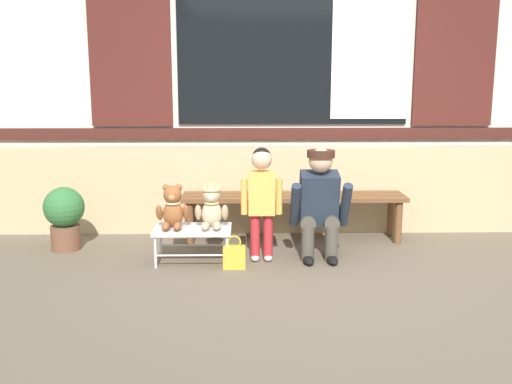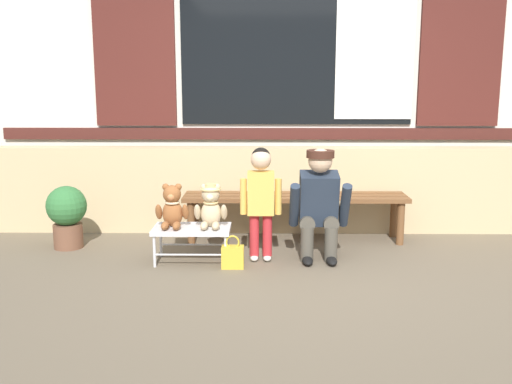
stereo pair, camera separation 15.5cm
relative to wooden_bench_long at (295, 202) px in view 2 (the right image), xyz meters
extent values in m
plane|color=brown|center=(0.05, -1.06, -0.37)|extent=(60.00, 60.00, 0.00)
cube|color=tan|center=(0.05, 0.37, 0.05)|extent=(6.62, 0.25, 0.85)
cube|color=silver|center=(0.05, 0.89, 1.23)|extent=(6.76, 0.20, 3.21)
cube|color=#471E19|center=(0.05, 0.77, 0.58)|extent=(6.21, 0.04, 0.12)
cube|color=black|center=(0.05, 0.78, 1.38)|extent=(2.40, 0.03, 1.40)
cube|color=silver|center=(0.84, 0.76, 1.38)|extent=(0.80, 0.02, 1.29)
cube|color=#4C1E19|center=(-1.63, 0.77, 1.38)|extent=(0.84, 0.05, 1.43)
cube|color=#4C1E19|center=(1.73, 0.77, 1.38)|extent=(0.84, 0.05, 1.43)
cube|color=brown|center=(0.00, -0.14, 0.05)|extent=(2.10, 0.11, 0.04)
cube|color=brown|center=(0.00, 0.00, 0.05)|extent=(2.10, 0.11, 0.04)
cube|color=brown|center=(0.00, 0.14, 0.05)|extent=(2.10, 0.11, 0.04)
cylinder|color=brown|center=(-0.97, -0.14, -0.17)|extent=(0.07, 0.07, 0.40)
cylinder|color=brown|center=(-0.97, 0.14, -0.17)|extent=(0.07, 0.07, 0.40)
cylinder|color=brown|center=(0.97, -0.14, -0.17)|extent=(0.07, 0.07, 0.40)
cylinder|color=brown|center=(0.97, 0.14, -0.17)|extent=(0.07, 0.07, 0.40)
cube|color=silver|center=(-0.89, -0.68, -0.09)|extent=(0.64, 0.36, 0.04)
cylinder|color=silver|center=(-1.18, -0.83, -0.24)|extent=(0.02, 0.02, 0.26)
cylinder|color=silver|center=(-1.18, -0.53, -0.24)|extent=(0.02, 0.02, 0.26)
cylinder|color=silver|center=(-0.60, -0.83, -0.24)|extent=(0.02, 0.02, 0.26)
cylinder|color=silver|center=(-0.60, -0.53, -0.24)|extent=(0.02, 0.02, 0.26)
cylinder|color=silver|center=(-0.89, -0.83, -0.27)|extent=(0.58, 0.02, 0.02)
cylinder|color=silver|center=(-0.89, -0.53, -0.27)|extent=(0.58, 0.02, 0.02)
ellipsoid|color=#93562D|center=(-1.05, -0.66, 0.04)|extent=(0.17, 0.14, 0.22)
sphere|color=#93562D|center=(-1.05, -0.67, 0.20)|extent=(0.15, 0.15, 0.15)
sphere|color=#C87B48|center=(-1.05, -0.73, 0.19)|extent=(0.06, 0.06, 0.06)
sphere|color=#93562D|center=(-1.11, -0.66, 0.26)|extent=(0.06, 0.06, 0.06)
ellipsoid|color=#93562D|center=(-1.16, -0.69, 0.06)|extent=(0.06, 0.11, 0.16)
ellipsoid|color=#93562D|center=(-1.10, -0.78, -0.04)|extent=(0.06, 0.15, 0.06)
sphere|color=#93562D|center=(-1.00, -0.66, 0.26)|extent=(0.06, 0.06, 0.06)
ellipsoid|color=#93562D|center=(-0.94, -0.69, 0.06)|extent=(0.06, 0.11, 0.16)
ellipsoid|color=#93562D|center=(-1.01, -0.78, -0.04)|extent=(0.06, 0.15, 0.06)
torus|color=beige|center=(-1.05, -0.67, 0.13)|extent=(0.13, 0.13, 0.02)
ellipsoid|color=#CCB289|center=(-0.73, -0.66, 0.04)|extent=(0.17, 0.14, 0.22)
sphere|color=#CCB289|center=(-0.73, -0.67, 0.20)|extent=(0.15, 0.15, 0.15)
sphere|color=#FFEEBB|center=(-0.73, -0.73, 0.19)|extent=(0.06, 0.06, 0.06)
sphere|color=#CCB289|center=(-0.79, -0.66, 0.26)|extent=(0.06, 0.06, 0.06)
ellipsoid|color=#CCB289|center=(-0.84, -0.69, 0.06)|extent=(0.06, 0.11, 0.16)
ellipsoid|color=#CCB289|center=(-0.78, -0.78, -0.04)|extent=(0.06, 0.15, 0.06)
sphere|color=#CCB289|center=(-0.68, -0.66, 0.26)|extent=(0.06, 0.06, 0.06)
ellipsoid|color=#CCB289|center=(-0.62, -0.69, 0.06)|extent=(0.06, 0.11, 0.16)
ellipsoid|color=#CCB289|center=(-0.69, -0.78, -0.04)|extent=(0.06, 0.15, 0.06)
torus|color=#D6B775|center=(-0.73, -0.67, 0.13)|extent=(0.13, 0.13, 0.02)
cylinder|color=#D6B775|center=(-0.73, -0.67, 0.24)|extent=(0.17, 0.17, 0.01)
cylinder|color=#D6B775|center=(-0.73, -0.67, 0.27)|extent=(0.10, 0.10, 0.04)
cylinder|color=#B7282D|center=(-0.38, -0.63, -0.15)|extent=(0.08, 0.08, 0.36)
ellipsoid|color=silver|center=(-0.38, -0.65, -0.35)|extent=(0.07, 0.12, 0.05)
cylinder|color=#B7282D|center=(-0.27, -0.63, -0.15)|extent=(0.08, 0.08, 0.36)
ellipsoid|color=silver|center=(-0.27, -0.65, -0.35)|extent=(0.07, 0.12, 0.05)
cube|color=#EAB24C|center=(-0.32, -0.63, 0.21)|extent=(0.22, 0.15, 0.36)
cylinder|color=#EAB24C|center=(-0.47, -0.63, 0.18)|extent=(0.06, 0.06, 0.30)
cylinder|color=#EAB24C|center=(-0.18, -0.63, 0.18)|extent=(0.06, 0.06, 0.30)
sphere|color=#DBB28E|center=(-0.32, -0.63, 0.49)|extent=(0.17, 0.17, 0.17)
sphere|color=black|center=(-0.32, -0.62, 0.51)|extent=(0.16, 0.16, 0.16)
cylinder|color=#4C473D|center=(0.07, -0.66, -0.22)|extent=(0.11, 0.11, 0.30)
cylinder|color=#4C473D|center=(0.07, -0.52, -0.05)|extent=(0.13, 0.32, 0.13)
ellipsoid|color=black|center=(0.07, -0.74, -0.34)|extent=(0.09, 0.20, 0.06)
cylinder|color=#4C473D|center=(0.27, -0.66, -0.22)|extent=(0.11, 0.11, 0.30)
cylinder|color=#4C473D|center=(0.27, -0.52, -0.05)|extent=(0.13, 0.32, 0.13)
ellipsoid|color=black|center=(0.27, -0.74, -0.34)|extent=(0.09, 0.20, 0.06)
cube|color=#232D3D|center=(0.17, -0.55, 0.15)|extent=(0.32, 0.30, 0.47)
cylinder|color=#232D3D|center=(-0.04, -0.65, 0.11)|extent=(0.08, 0.28, 0.40)
cylinder|color=#232D3D|center=(0.38, -0.65, 0.11)|extent=(0.08, 0.28, 0.40)
sphere|color=#DBB28E|center=(0.17, -0.62, 0.48)|extent=(0.20, 0.20, 0.20)
cylinder|color=#422319|center=(0.17, -0.62, 0.53)|extent=(0.23, 0.23, 0.06)
cube|color=brown|center=(0.36, -0.46, 0.01)|extent=(0.10, 0.22, 0.16)
cube|color=gold|center=(-0.55, -0.84, -0.28)|extent=(0.18, 0.11, 0.18)
torus|color=gold|center=(-0.55, -0.84, -0.16)|extent=(0.11, 0.01, 0.11)
cylinder|color=brown|center=(-2.08, -0.28, -0.26)|extent=(0.26, 0.26, 0.22)
sphere|color=#337038|center=(-2.08, -0.28, 0.02)|extent=(0.36, 0.36, 0.36)
camera|label=1|loc=(-0.46, -5.31, 1.11)|focal=40.31mm
camera|label=2|loc=(-0.30, -5.31, 1.11)|focal=40.31mm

